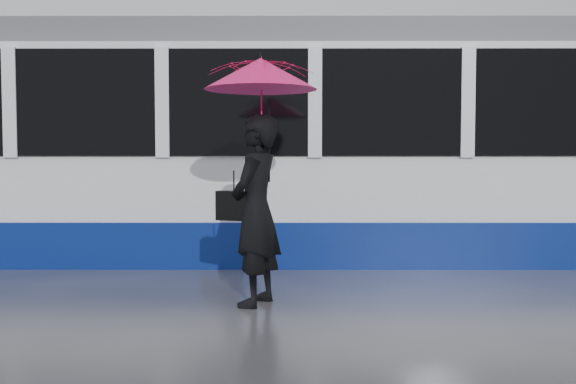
{
  "coord_description": "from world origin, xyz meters",
  "views": [
    {
      "loc": [
        -0.29,
        -7.16,
        1.47
      ],
      "look_at": [
        -0.32,
        -0.15,
        1.1
      ],
      "focal_mm": 40.0,
      "sensor_mm": 36.0,
      "label": 1
    }
  ],
  "objects": [
    {
      "name": "rails",
      "position": [
        0.0,
        2.5,
        0.01
      ],
      "size": [
        34.0,
        1.51,
        0.02
      ],
      "color": "#3F3D38",
      "rests_on": "ground"
    },
    {
      "name": "woman",
      "position": [
        -0.63,
        -0.79,
        0.95
      ],
      "size": [
        0.66,
        0.81,
        1.9
      ],
      "primitive_type": "imported",
      "rotation": [
        0.0,
        0.0,
        -1.91
      ],
      "color": "black",
      "rests_on": "ground"
    },
    {
      "name": "handbag",
      "position": [
        -0.85,
        -0.77,
        1.0
      ],
      "size": [
        0.37,
        0.25,
        0.47
      ],
      "rotation": [
        0.0,
        0.0,
        -0.34
      ],
      "color": "black",
      "rests_on": "ground"
    },
    {
      "name": "umbrella",
      "position": [
        -0.58,
        -0.79,
        2.08
      ],
      "size": [
        1.43,
        1.43,
        1.28
      ],
      "rotation": [
        0.0,
        0.0,
        -0.34
      ],
      "color": "#FF1591",
      "rests_on": "ground"
    },
    {
      "name": "tram",
      "position": [
        0.53,
        2.5,
        1.64
      ],
      "size": [
        26.0,
        2.56,
        3.35
      ],
      "color": "white",
      "rests_on": "ground"
    },
    {
      "name": "ground",
      "position": [
        0.0,
        0.0,
        0.0
      ],
      "size": [
        90.0,
        90.0,
        0.0
      ],
      "primitive_type": "plane",
      "color": "#2F2F34",
      "rests_on": "ground"
    }
  ]
}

